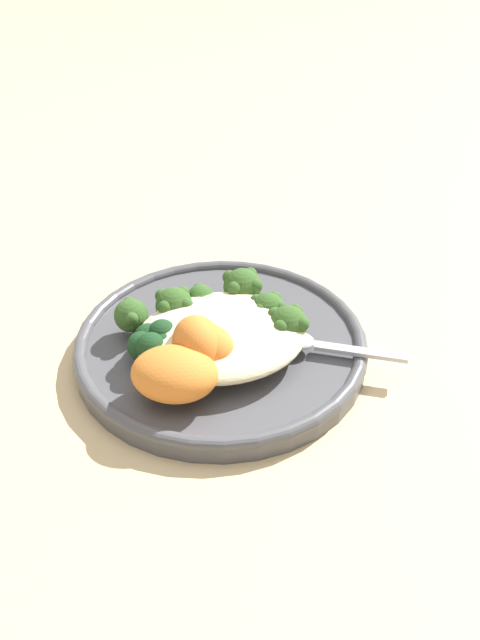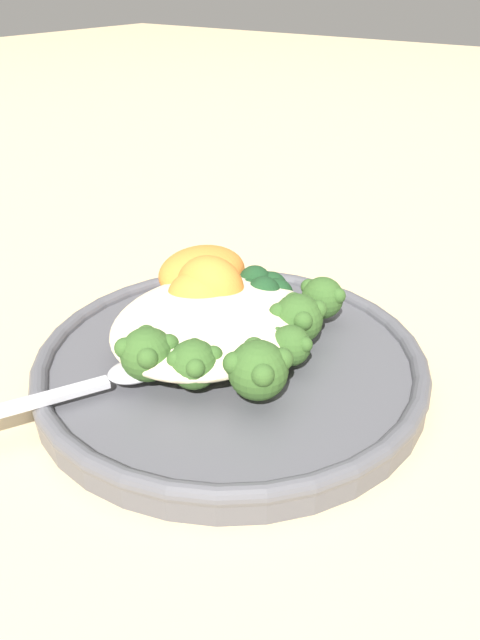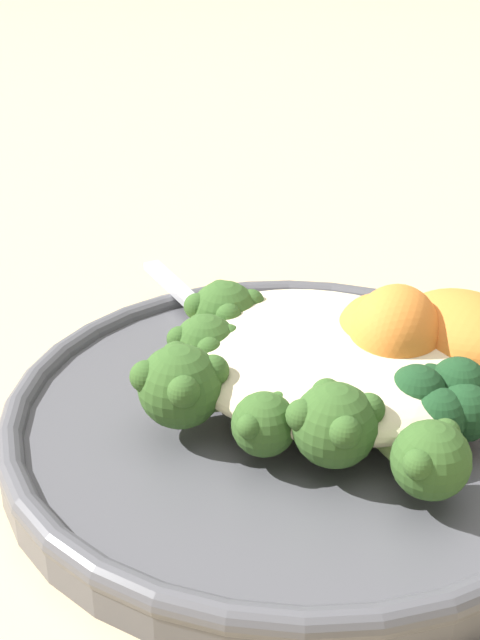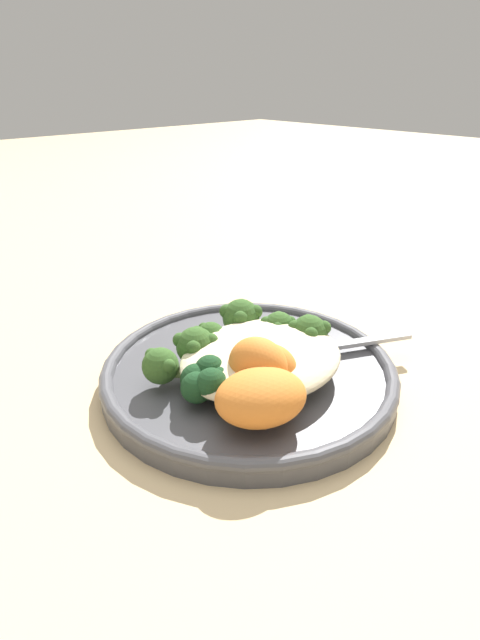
# 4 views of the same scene
# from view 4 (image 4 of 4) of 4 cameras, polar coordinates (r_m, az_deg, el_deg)

# --- Properties ---
(ground_plane) EXTENTS (4.00, 4.00, 0.00)m
(ground_plane) POSITION_cam_4_polar(r_m,az_deg,el_deg) (0.46, 2.28, -6.48)
(ground_plane) COLOR #D6B784
(plate) EXTENTS (0.26, 0.26, 0.02)m
(plate) POSITION_cam_4_polar(r_m,az_deg,el_deg) (0.44, 1.27, -6.04)
(plate) COLOR #4C4C51
(plate) RESTS_ON ground_plane
(quinoa_mound) EXTENTS (0.14, 0.12, 0.03)m
(quinoa_mound) POSITION_cam_4_polar(r_m,az_deg,el_deg) (0.42, 2.46, -4.25)
(quinoa_mound) COLOR beige
(quinoa_mound) RESTS_ON plate
(broccoli_stalk_0) EXTENTS (0.08, 0.03, 0.03)m
(broccoli_stalk_0) POSITION_cam_4_polar(r_m,az_deg,el_deg) (0.44, 6.88, -2.18)
(broccoli_stalk_0) COLOR #8EB25B
(broccoli_stalk_0) RESTS_ON plate
(broccoli_stalk_1) EXTENTS (0.07, 0.05, 0.03)m
(broccoli_stalk_1) POSITION_cam_4_polar(r_m,az_deg,el_deg) (0.45, 4.18, -1.47)
(broccoli_stalk_1) COLOR #8EB25B
(broccoli_stalk_1) RESTS_ON plate
(broccoli_stalk_2) EXTENTS (0.08, 0.11, 0.04)m
(broccoli_stalk_2) POSITION_cam_4_polar(r_m,az_deg,el_deg) (0.46, 0.51, -0.81)
(broccoli_stalk_2) COLOR #8EB25B
(broccoli_stalk_2) RESTS_ON plate
(broccoli_stalk_3) EXTENTS (0.03, 0.10, 0.03)m
(broccoli_stalk_3) POSITION_cam_4_polar(r_m,az_deg,el_deg) (0.44, -1.84, -2.90)
(broccoli_stalk_3) COLOR #8EB25B
(broccoli_stalk_3) RESTS_ON plate
(broccoli_stalk_4) EXTENTS (0.06, 0.09, 0.03)m
(broccoli_stalk_4) POSITION_cam_4_polar(r_m,az_deg,el_deg) (0.42, -3.98, -3.36)
(broccoli_stalk_4) COLOR #8EB25B
(broccoli_stalk_4) RESTS_ON plate
(broccoli_stalk_5) EXTENTS (0.10, 0.08, 0.03)m
(broccoli_stalk_5) POSITION_cam_4_polar(r_m,az_deg,el_deg) (0.41, -6.69, -5.37)
(broccoli_stalk_5) COLOR #8EB25B
(broccoli_stalk_5) RESTS_ON plate
(sweet_potato_chunk_0) EXTENTS (0.06, 0.06, 0.04)m
(sweet_potato_chunk_0) POSITION_cam_4_polar(r_m,az_deg,el_deg) (0.39, 3.06, -5.40)
(sweet_potato_chunk_0) COLOR orange
(sweet_potato_chunk_0) RESTS_ON plate
(sweet_potato_chunk_1) EXTENTS (0.05, 0.06, 0.05)m
(sweet_potato_chunk_1) POSITION_cam_4_polar(r_m,az_deg,el_deg) (0.38, 2.08, -5.30)
(sweet_potato_chunk_1) COLOR orange
(sweet_potato_chunk_1) RESTS_ON plate
(sweet_potato_chunk_2) EXTENTS (0.08, 0.08, 0.04)m
(sweet_potato_chunk_2) POSITION_cam_4_polar(r_m,az_deg,el_deg) (0.36, 2.40, -8.79)
(sweet_potato_chunk_2) COLOR orange
(sweet_potato_chunk_2) RESTS_ON plate
(kale_tuft) EXTENTS (0.04, 0.04, 0.03)m
(kale_tuft) POSITION_cam_4_polar(r_m,az_deg,el_deg) (0.38, -3.83, -6.90)
(kale_tuft) COLOR #193D1E
(kale_tuft) RESTS_ON plate
(spoon) EXTENTS (0.11, 0.07, 0.01)m
(spoon) POSITION_cam_4_polar(r_m,az_deg,el_deg) (0.46, 10.54, -2.78)
(spoon) COLOR #B7B7BC
(spoon) RESTS_ON plate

